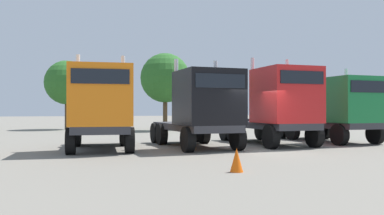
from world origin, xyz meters
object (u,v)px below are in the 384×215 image
Objects in this scene: semi_truck_orange at (101,107)px; semi_truck_black at (203,108)px; traffic_cone_near at (237,160)px; semi_truck_green at (341,109)px; semi_truck_red at (279,105)px.

semi_truck_orange is 0.97× the size of semi_truck_black.
semi_truck_green is at bearing 37.38° from traffic_cone_near.
semi_truck_red is 9.76× the size of traffic_cone_near.
semi_truck_green reaches higher than traffic_cone_near.
semi_truck_black is at bearing -86.63° from semi_truck_green.
semi_truck_black is at bearing -86.98° from semi_truck_red.
semi_truck_black is 0.99× the size of semi_truck_green.
semi_truck_red is 3.94m from semi_truck_green.
traffic_cone_near is (-9.27, -7.08, -1.41)m from semi_truck_green.
semi_truck_black is 7.80m from semi_truck_green.
semi_truck_orange is 0.94× the size of semi_truck_red.
traffic_cone_near is at bearing -53.58° from semi_truck_green.
semi_truck_red is 8.66m from traffic_cone_near.
traffic_cone_near is (2.80, -6.95, -1.50)m from semi_truck_orange.
semi_truck_black is (4.30, -0.46, -0.06)m from semi_truck_orange.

